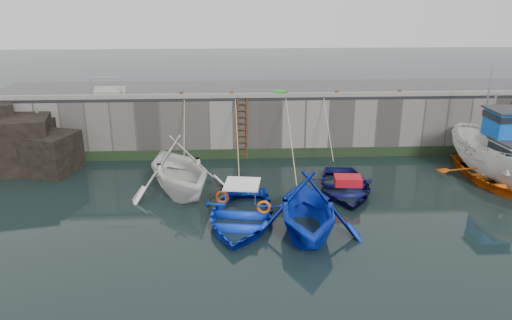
{
  "coord_description": "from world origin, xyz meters",
  "views": [
    {
      "loc": [
        -2.51,
        -14.41,
        8.31
      ],
      "look_at": [
        -1.49,
        6.19,
        1.2
      ],
      "focal_mm": 35.0,
      "sensor_mm": 36.0,
      "label": 1
    }
  ],
  "objects_px": {
    "boat_near_white": "(180,191)",
    "bollard_e": "(399,93)",
    "boat_near_navy": "(344,191)",
    "bollard_b": "(232,94)",
    "boat_near_blue": "(241,222)",
    "ladder": "(242,129)",
    "bollard_c": "(286,94)",
    "boat_far_orange": "(501,175)",
    "fish_crate": "(280,94)",
    "bollard_a": "(182,95)",
    "boat_far_white": "(494,156)",
    "bollard_d": "(337,93)",
    "boat_near_blacktrim": "(306,232)"
  },
  "relations": [
    {
      "from": "fish_crate",
      "to": "bollard_c",
      "type": "relative_size",
      "value": 2.26
    },
    {
      "from": "ladder",
      "to": "bollard_c",
      "type": "xyz_separation_m",
      "value": [
        2.2,
        0.34,
        1.71
      ]
    },
    {
      "from": "boat_near_navy",
      "to": "fish_crate",
      "type": "xyz_separation_m",
      "value": [
        -2.36,
        4.98,
        3.3
      ]
    },
    {
      "from": "boat_near_navy",
      "to": "boat_far_orange",
      "type": "height_order",
      "value": "boat_far_orange"
    },
    {
      "from": "fish_crate",
      "to": "bollard_b",
      "type": "height_order",
      "value": "fish_crate"
    },
    {
      "from": "boat_near_blacktrim",
      "to": "fish_crate",
      "type": "height_order",
      "value": "fish_crate"
    },
    {
      "from": "boat_near_blue",
      "to": "bollard_e",
      "type": "relative_size",
      "value": 18.12
    },
    {
      "from": "boat_near_blacktrim",
      "to": "boat_far_white",
      "type": "relative_size",
      "value": 0.77
    },
    {
      "from": "bollard_b",
      "to": "bollard_e",
      "type": "distance_m",
      "value": 8.5
    },
    {
      "from": "boat_near_white",
      "to": "boat_far_white",
      "type": "xyz_separation_m",
      "value": [
        14.33,
        1.09,
        1.03
      ]
    },
    {
      "from": "bollard_d",
      "to": "boat_near_white",
      "type": "bearing_deg",
      "value": -149.08
    },
    {
      "from": "boat_near_blacktrim",
      "to": "bollard_b",
      "type": "relative_size",
      "value": 17.31
    },
    {
      "from": "bollard_b",
      "to": "bollard_c",
      "type": "xyz_separation_m",
      "value": [
        2.7,
        0.0,
        0.0
      ]
    },
    {
      "from": "bollard_c",
      "to": "bollard_d",
      "type": "height_order",
      "value": "same"
    },
    {
      "from": "bollard_e",
      "to": "boat_near_blacktrim",
      "type": "bearing_deg",
      "value": -124.27
    },
    {
      "from": "boat_near_navy",
      "to": "bollard_d",
      "type": "relative_size",
      "value": 16.23
    },
    {
      "from": "boat_near_white",
      "to": "bollard_e",
      "type": "relative_size",
      "value": 18.71
    },
    {
      "from": "boat_near_blue",
      "to": "bollard_c",
      "type": "xyz_separation_m",
      "value": [
        2.44,
        7.69,
        3.3
      ]
    },
    {
      "from": "boat_far_white",
      "to": "bollard_c",
      "type": "relative_size",
      "value": 22.52
    },
    {
      "from": "bollard_a",
      "to": "bollard_b",
      "type": "distance_m",
      "value": 2.5
    },
    {
      "from": "bollard_a",
      "to": "bollard_d",
      "type": "bearing_deg",
      "value": 0.0
    },
    {
      "from": "boat_far_orange",
      "to": "bollard_a",
      "type": "xyz_separation_m",
      "value": [
        -14.51,
        4.34,
        2.9
      ]
    },
    {
      "from": "boat_near_navy",
      "to": "bollard_b",
      "type": "bearing_deg",
      "value": 139.12
    },
    {
      "from": "boat_far_white",
      "to": "fish_crate",
      "type": "relative_size",
      "value": 9.95
    },
    {
      "from": "fish_crate",
      "to": "bollard_a",
      "type": "relative_size",
      "value": 2.26
    },
    {
      "from": "ladder",
      "to": "boat_near_blacktrim",
      "type": "bearing_deg",
      "value": -75.92
    },
    {
      "from": "boat_near_blue",
      "to": "boat_near_navy",
      "type": "height_order",
      "value": "boat_near_blue"
    },
    {
      "from": "boat_near_navy",
      "to": "bollard_b",
      "type": "height_order",
      "value": "bollard_b"
    },
    {
      "from": "boat_near_blue",
      "to": "boat_near_blacktrim",
      "type": "bearing_deg",
      "value": -14.76
    },
    {
      "from": "ladder",
      "to": "boat_far_white",
      "type": "xyz_separation_m",
      "value": [
        11.5,
        -3.15,
        -0.57
      ]
    },
    {
      "from": "boat_far_orange",
      "to": "bollard_e",
      "type": "distance_m",
      "value": 6.29
    },
    {
      "from": "ladder",
      "to": "bollard_c",
      "type": "relative_size",
      "value": 11.43
    },
    {
      "from": "boat_near_blue",
      "to": "bollard_a",
      "type": "relative_size",
      "value": 18.12
    },
    {
      "from": "bollard_d",
      "to": "boat_far_orange",
      "type": "bearing_deg",
      "value": -32.89
    },
    {
      "from": "fish_crate",
      "to": "bollard_d",
      "type": "distance_m",
      "value": 2.87
    },
    {
      "from": "boat_near_blacktrim",
      "to": "bollard_a",
      "type": "xyz_separation_m",
      "value": [
        -5.09,
        8.67,
        3.3
      ]
    },
    {
      "from": "bollard_c",
      "to": "bollard_e",
      "type": "relative_size",
      "value": 1.0
    },
    {
      "from": "bollard_b",
      "to": "ladder",
      "type": "bearing_deg",
      "value": -33.86
    },
    {
      "from": "bollard_e",
      "to": "boat_near_white",
      "type": "bearing_deg",
      "value": -157.12
    },
    {
      "from": "boat_near_white",
      "to": "bollard_c",
      "type": "distance_m",
      "value": 7.55
    },
    {
      "from": "boat_near_blue",
      "to": "bollard_b",
      "type": "relative_size",
      "value": 18.12
    },
    {
      "from": "boat_far_white",
      "to": "boat_far_orange",
      "type": "height_order",
      "value": "boat_far_white"
    },
    {
      "from": "fish_crate",
      "to": "bollard_a",
      "type": "distance_m",
      "value": 4.93
    },
    {
      "from": "boat_far_white",
      "to": "fish_crate",
      "type": "bearing_deg",
      "value": 158.63
    },
    {
      "from": "boat_near_white",
      "to": "boat_near_blue",
      "type": "distance_m",
      "value": 4.05
    },
    {
      "from": "fish_crate",
      "to": "bollard_d",
      "type": "xyz_separation_m",
      "value": [
        2.87,
        -0.05,
        -0.0
      ]
    },
    {
      "from": "ladder",
      "to": "boat_far_white",
      "type": "distance_m",
      "value": 11.94
    },
    {
      "from": "ladder",
      "to": "boat_near_navy",
      "type": "distance_m",
      "value": 6.48
    },
    {
      "from": "bollard_a",
      "to": "bollard_c",
      "type": "distance_m",
      "value": 5.2
    },
    {
      "from": "boat_near_white",
      "to": "boat_far_orange",
      "type": "distance_m",
      "value": 14.34
    }
  ]
}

